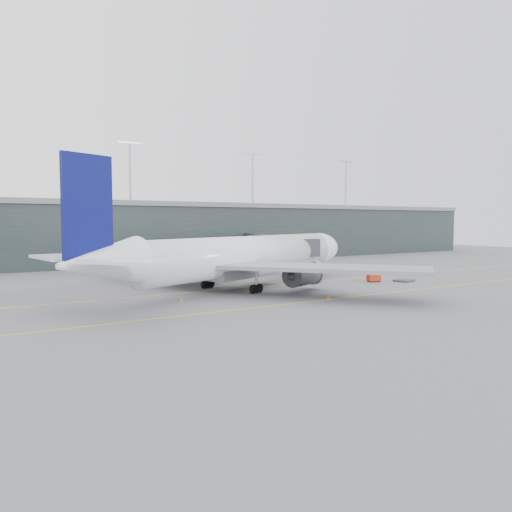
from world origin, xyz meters
TOP-DOWN VIEW (x-y plane):
  - ground at (0.00, 0.00)m, footprint 320.00×320.00m
  - taxiline_a at (0.00, -4.00)m, footprint 160.00×0.25m
  - taxiline_b at (0.00, -20.00)m, footprint 160.00×0.25m
  - taxiline_lead_main at (5.00, 20.00)m, footprint 0.25×60.00m
  - terminal at (-0.00, 58.00)m, footprint 240.00×36.00m
  - main_aircraft at (5.31, -4.15)m, footprint 60.42×55.81m
  - jet_bridge at (27.94, 25.23)m, footprint 18.96×46.77m
  - gse_cart at (27.97, -9.63)m, footprint 2.43×1.90m
  - baggage_dolly at (32.85, -12.05)m, footprint 3.76×3.27m
  - uld_a at (-6.52, 11.13)m, footprint 2.51×2.27m
  - uld_b at (-3.30, 11.12)m, footprint 2.71×2.45m
  - uld_c at (0.59, 11.63)m, footprint 2.43×2.05m
  - cone_nose at (33.83, -5.93)m, footprint 0.41×0.41m
  - cone_wing_stbd at (9.36, -19.32)m, footprint 0.47×0.47m
  - cone_wing_port at (10.29, 11.60)m, footprint 0.44×0.44m
  - cone_tail at (-8.40, -10.64)m, footprint 0.43×0.43m

SIDE VIEW (x-z plane):
  - ground at x=0.00m, z-range 0.00..0.00m
  - taxiline_a at x=0.00m, z-range 0.00..0.02m
  - taxiline_b at x=0.00m, z-range 0.00..0.02m
  - taxiline_lead_main at x=5.00m, z-range 0.00..0.02m
  - baggage_dolly at x=32.85m, z-range 0.03..0.36m
  - cone_nose at x=33.83m, z-range 0.00..0.66m
  - cone_tail at x=-8.40m, z-range 0.00..0.68m
  - cone_wing_port at x=10.29m, z-range 0.00..0.71m
  - cone_wing_stbd at x=9.36m, z-range 0.00..0.74m
  - gse_cart at x=27.97m, z-range 0.08..1.54m
  - uld_a at x=-6.52m, z-range 0.05..1.92m
  - uld_c at x=0.59m, z-range 0.05..2.06m
  - uld_b at x=-3.30m, z-range 0.05..2.07m
  - main_aircraft at x=5.31m, z-range -3.87..13.79m
  - jet_bridge at x=27.94m, z-range 1.83..9.19m
  - terminal at x=0.00m, z-range -6.88..22.12m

